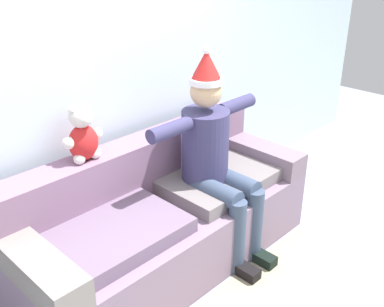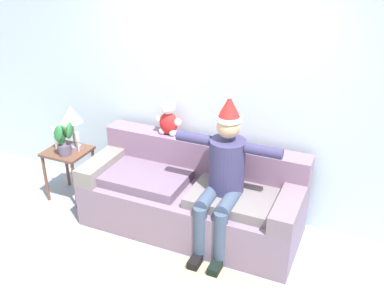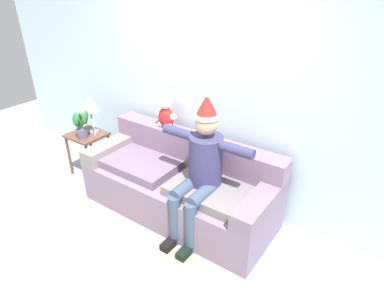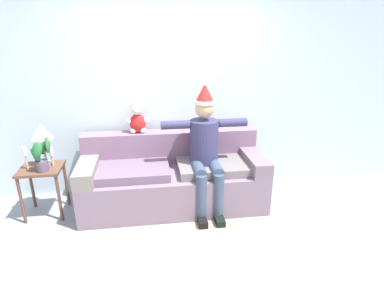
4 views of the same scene
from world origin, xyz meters
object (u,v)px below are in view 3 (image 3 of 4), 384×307
at_px(candle_tall, 77,120).
at_px(candle_short, 94,125).
at_px(person_seated, 200,168).
at_px(table_lamp, 90,105).
at_px(teddy_bear, 166,113).
at_px(side_table, 88,142).
at_px(potted_plant, 81,124).
at_px(couch, 180,185).

relative_size(candle_tall, candle_short, 1.18).
xyz_separation_m(person_seated, table_lamp, (-1.86, 0.20, 0.19)).
relative_size(teddy_bear, side_table, 0.63).
xyz_separation_m(person_seated, potted_plant, (-1.85, 0.02, 0.00)).
relative_size(couch, person_seated, 1.44).
bearing_deg(potted_plant, teddy_bear, 21.31).
height_order(person_seated, potted_plant, person_seated).
bearing_deg(couch, side_table, -178.16).
xyz_separation_m(couch, candle_short, (-1.40, -0.01, 0.40)).
bearing_deg(candle_short, person_seated, -5.03).
relative_size(teddy_bear, candle_tall, 1.44).
height_order(person_seated, table_lamp, person_seated).
bearing_deg(potted_plant, table_lamp, 92.08).
height_order(teddy_bear, table_lamp, teddy_bear).
bearing_deg(teddy_bear, candle_short, -164.19).
height_order(teddy_bear, potted_plant, teddy_bear).
distance_m(couch, side_table, 1.53).
bearing_deg(side_table, potted_plant, -60.71).
distance_m(couch, table_lamp, 1.61).
xyz_separation_m(side_table, potted_plant, (0.05, -0.10, 0.30)).
bearing_deg(person_seated, side_table, 176.51).
bearing_deg(teddy_bear, candle_tall, -164.79).
height_order(side_table, candle_short, candle_short).
bearing_deg(couch, potted_plant, -174.36).
distance_m(person_seated, teddy_bear, 0.93).
bearing_deg(candle_tall, potted_plant, -22.40).
height_order(table_lamp, candle_short, table_lamp).
relative_size(person_seated, table_lamp, 3.11).
relative_size(person_seated, potted_plant, 3.89).
distance_m(potted_plant, candle_short, 0.16).
distance_m(candle_tall, candle_short, 0.27).
relative_size(potted_plant, candle_short, 1.78).
xyz_separation_m(potted_plant, candle_short, (0.08, 0.14, -0.05)).
bearing_deg(person_seated, couch, 156.37).
relative_size(person_seated, side_table, 2.57).
distance_m(table_lamp, potted_plant, 0.27).
xyz_separation_m(side_table, table_lamp, (0.05, 0.09, 0.50)).
distance_m(couch, teddy_bear, 0.85).
relative_size(couch, side_table, 3.70).
bearing_deg(table_lamp, candle_tall, -149.12).
bearing_deg(table_lamp, candle_short, -29.12).
distance_m(table_lamp, candle_tall, 0.30).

